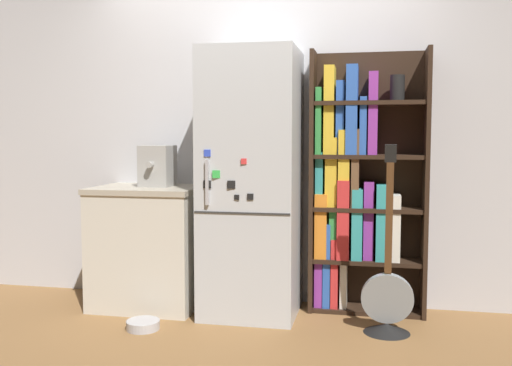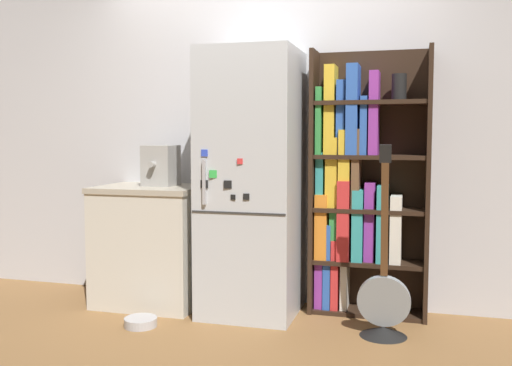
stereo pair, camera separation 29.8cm
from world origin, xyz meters
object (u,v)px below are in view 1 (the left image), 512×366
(refrigerator, at_px, (252,183))
(pet_bowl, at_px, (143,324))
(bookshelf, at_px, (356,189))
(espresso_machine, at_px, (158,166))
(guitar, at_px, (387,307))

(refrigerator, distance_m, pet_bowl, 1.21)
(bookshelf, bearing_deg, espresso_machine, -174.50)
(espresso_machine, bearing_deg, guitar, -10.99)
(espresso_machine, height_order, pet_bowl, espresso_machine)
(refrigerator, relative_size, espresso_machine, 6.15)
(refrigerator, height_order, guitar, refrigerator)
(bookshelf, bearing_deg, pet_bowl, -152.19)
(pet_bowl, bearing_deg, guitar, 8.90)
(refrigerator, bearing_deg, guitar, -15.45)
(refrigerator, relative_size, pet_bowl, 8.49)
(espresso_machine, distance_m, guitar, 1.92)
(bookshelf, height_order, guitar, bookshelf)
(bookshelf, relative_size, espresso_machine, 6.16)
(bookshelf, bearing_deg, refrigerator, -164.19)
(bookshelf, distance_m, guitar, 0.88)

